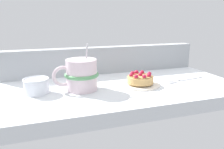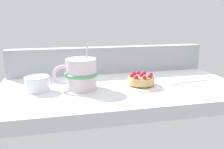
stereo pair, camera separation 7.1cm
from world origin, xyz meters
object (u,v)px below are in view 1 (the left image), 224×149
dessert_plate (140,84)px  raspberry_tart (140,79)px  sugar_bowl (36,85)px  dessert_fork (184,79)px  coffee_mug (81,75)px

dessert_plate → raspberry_tart: (0.00, 0.02, 1.87)cm
sugar_bowl → dessert_fork: bearing=-2.7°
dessert_plate → raspberry_tart: 1.87cm
dessert_fork → sugar_bowl: 50.30cm
dessert_plate → raspberry_tart: bearing=76.3°
dessert_fork → sugar_bowl: sugar_bowl is taller
dessert_plate → coffee_mug: 19.98cm
dessert_plate → raspberry_tart: size_ratio=1.52×
coffee_mug → sugar_bowl: bearing=174.5°
dessert_plate → coffee_mug: bearing=175.5°
dessert_plate → dessert_fork: dessert_plate is taller
dessert_plate → sugar_bowl: 32.79cm
raspberry_tart → sugar_bowl: (-32.61, 2.79, 0.16)cm
coffee_mug → dessert_fork: coffee_mug is taller
coffee_mug → sugar_bowl: 13.46cm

